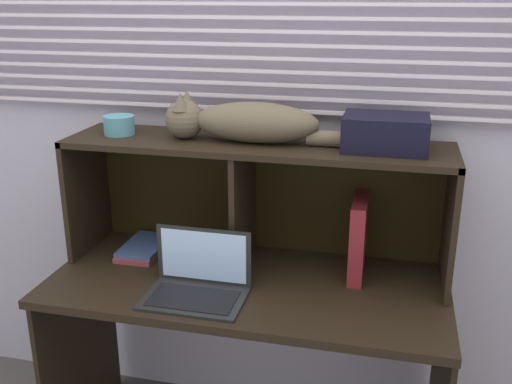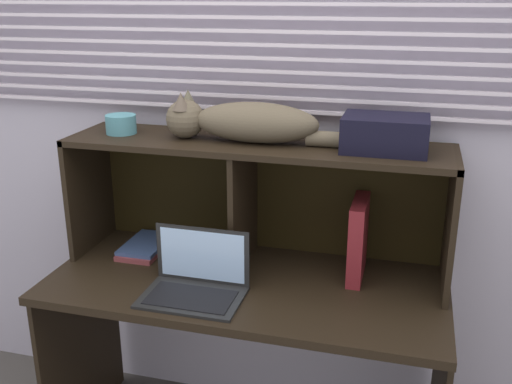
{
  "view_description": "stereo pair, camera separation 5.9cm",
  "coord_description": "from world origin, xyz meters",
  "px_view_note": "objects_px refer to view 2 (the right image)",
  "views": [
    {
      "loc": [
        0.47,
        -1.61,
        1.72
      ],
      "look_at": [
        0.0,
        0.33,
        1.03
      ],
      "focal_mm": 41.47,
      "sensor_mm": 36.0,
      "label": 1
    },
    {
      "loc": [
        0.52,
        -1.59,
        1.72
      ],
      "look_at": [
        0.0,
        0.33,
        1.03
      ],
      "focal_mm": 41.47,
      "sensor_mm": 36.0,
      "label": 2
    }
  ],
  "objects_px": {
    "cat": "(245,122)",
    "binder_upright": "(358,239)",
    "laptop": "(196,282)",
    "small_basket": "(121,124)",
    "storage_box": "(385,134)",
    "book_stack": "(145,247)"
  },
  "relations": [
    {
      "from": "cat",
      "to": "binder_upright",
      "type": "distance_m",
      "value": 0.57
    },
    {
      "from": "laptop",
      "to": "small_basket",
      "type": "height_order",
      "value": "small_basket"
    },
    {
      "from": "storage_box",
      "to": "book_stack",
      "type": "bearing_deg",
      "value": -179.96
    },
    {
      "from": "binder_upright",
      "to": "storage_box",
      "type": "relative_size",
      "value": 1.04
    },
    {
      "from": "laptop",
      "to": "small_basket",
      "type": "distance_m",
      "value": 0.65
    },
    {
      "from": "book_stack",
      "to": "storage_box",
      "type": "height_order",
      "value": "storage_box"
    },
    {
      "from": "laptop",
      "to": "storage_box",
      "type": "distance_m",
      "value": 0.79
    },
    {
      "from": "small_basket",
      "to": "storage_box",
      "type": "bearing_deg",
      "value": 0.0
    },
    {
      "from": "laptop",
      "to": "binder_upright",
      "type": "xyz_separation_m",
      "value": [
        0.51,
        0.27,
        0.1
      ]
    },
    {
      "from": "cat",
      "to": "laptop",
      "type": "bearing_deg",
      "value": -109.36
    },
    {
      "from": "book_stack",
      "to": "storage_box",
      "type": "relative_size",
      "value": 0.9
    },
    {
      "from": "storage_box",
      "to": "small_basket",
      "type": "bearing_deg",
      "value": 180.0
    },
    {
      "from": "small_basket",
      "to": "storage_box",
      "type": "distance_m",
      "value": 0.95
    },
    {
      "from": "laptop",
      "to": "cat",
      "type": "bearing_deg",
      "value": 70.64
    },
    {
      "from": "cat",
      "to": "laptop",
      "type": "distance_m",
      "value": 0.57
    },
    {
      "from": "binder_upright",
      "to": "book_stack",
      "type": "xyz_separation_m",
      "value": [
        -0.82,
        -0.0,
        -0.13
      ]
    },
    {
      "from": "laptop",
      "to": "book_stack",
      "type": "bearing_deg",
      "value": 139.0
    },
    {
      "from": "cat",
      "to": "binder_upright",
      "type": "relative_size",
      "value": 2.77
    },
    {
      "from": "storage_box",
      "to": "laptop",
      "type": "bearing_deg",
      "value": -154.45
    },
    {
      "from": "binder_upright",
      "to": "book_stack",
      "type": "distance_m",
      "value": 0.83
    },
    {
      "from": "book_stack",
      "to": "storage_box",
      "type": "distance_m",
      "value": 1.02
    },
    {
      "from": "laptop",
      "to": "book_stack",
      "type": "relative_size",
      "value": 1.34
    }
  ]
}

